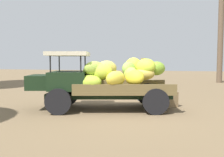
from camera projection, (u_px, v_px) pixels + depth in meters
ground_plane at (110, 110)px, 7.95m from camera, size 60.00×60.00×0.00m
truck at (100, 80)px, 7.89m from camera, size 4.66×2.61×1.82m
farmer at (143, 77)px, 9.64m from camera, size 0.52×0.48×1.65m
wooden_crate at (169, 99)px, 8.44m from camera, size 0.63×0.59×0.51m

